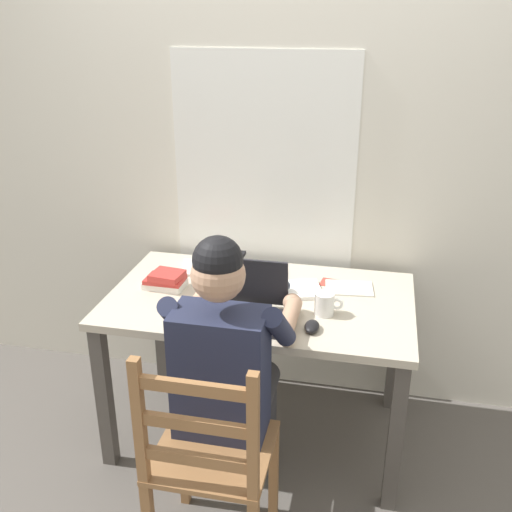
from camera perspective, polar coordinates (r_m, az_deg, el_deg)
The scene contains 14 objects.
ground_plane at distance 3.09m, azimuth 0.34°, elevation -16.51°, with size 8.00×8.00×0.00m, color #56514C.
back_wall at distance 2.93m, azimuth 2.34°, elevation 9.81°, with size 6.00×0.08×2.60m.
desk at distance 2.72m, azimuth 0.38°, elevation -5.78°, with size 1.37×0.80×0.75m.
seated_person at distance 2.30m, azimuth -2.70°, elevation -10.32°, with size 0.50×0.60×1.26m.
wooden_chair at distance 2.23m, azimuth -4.52°, elevation -19.07°, with size 0.42×0.42×0.96m.
laptop at distance 2.49m, azimuth -0.97°, elevation -4.68°, with size 0.33×0.27×0.23m.
computer_mouse at distance 2.41m, azimuth 5.42°, elevation -6.79°, with size 0.06×0.10×0.03m, color black.
coffee_mug_white at distance 2.52m, azimuth 6.68°, elevation -4.61°, with size 0.12×0.08×0.10m.
coffee_mug_dark at distance 2.67m, azimuth 1.70°, elevation -2.84°, with size 0.12×0.08×0.09m.
book_stack_main at distance 2.77m, azimuth -8.72°, elevation -2.33°, with size 0.19×0.14×0.08m.
paper_pile_near_laptop at distance 2.78m, azimuth 8.98°, elevation -3.08°, with size 0.22×0.15×0.01m, color silver.
paper_pile_back_corner at distance 2.97m, azimuth -5.14°, elevation -1.03°, with size 0.20×0.19×0.01m, color white.
paper_pile_side at distance 2.72m, azimuth 3.74°, elevation -3.27°, with size 0.24×0.19×0.02m, color white.
landscape_photo_print at distance 2.82m, azimuth 7.57°, elevation -2.63°, with size 0.13×0.09×0.00m, color #C63D33.
Camera 1 is at (0.49, -2.34, 1.96)m, focal length 41.42 mm.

